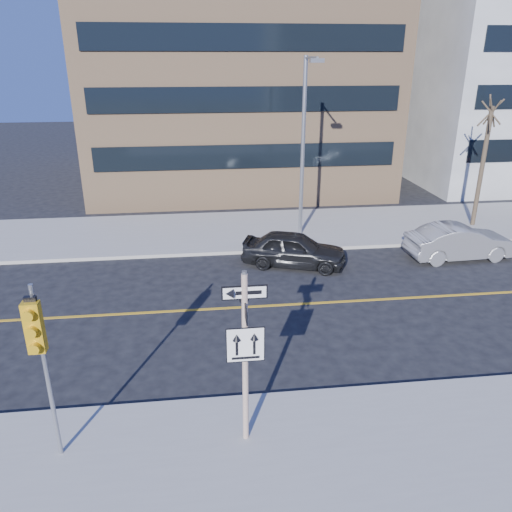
{
  "coord_description": "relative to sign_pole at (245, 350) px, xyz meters",
  "views": [
    {
      "loc": [
        -0.84,
        -11.34,
        8.08
      ],
      "look_at": [
        1.02,
        4.0,
        1.9
      ],
      "focal_mm": 35.0,
      "sensor_mm": 36.0,
      "label": 1
    }
  ],
  "objects": [
    {
      "name": "building_brick",
      "position": [
        2.0,
        27.51,
        6.56
      ],
      "size": [
        18.0,
        18.0,
        18.0
      ],
      "primitive_type": "cube",
      "color": "#A47F5B",
      "rests_on": "ground"
    },
    {
      "name": "sign_pole",
      "position": [
        0.0,
        0.0,
        0.0
      ],
      "size": [
        0.92,
        0.92,
        4.06
      ],
      "color": "silver",
      "rests_on": "near_sidewalk"
    },
    {
      "name": "streetlight_a",
      "position": [
        4.0,
        13.27,
        2.32
      ],
      "size": [
        0.55,
        2.25,
        8.0
      ],
      "color": "gray",
      "rests_on": "far_sidewalk"
    },
    {
      "name": "traffic_signal",
      "position": [
        -4.0,
        -0.15,
        0.59
      ],
      "size": [
        0.32,
        0.45,
        4.0
      ],
      "color": "gray",
      "rests_on": "near_sidewalk"
    },
    {
      "name": "parked_car_b",
      "position": [
        10.19,
        9.93,
        -1.69
      ],
      "size": [
        1.81,
        4.6,
        1.49
      ],
      "primitive_type": "imported",
      "rotation": [
        0.0,
        0.0,
        1.62
      ],
      "color": "slate",
      "rests_on": "ground"
    },
    {
      "name": "street_tree_west",
      "position": [
        13.0,
        13.81,
        3.09
      ],
      "size": [
        1.8,
        1.8,
        6.35
      ],
      "color": "#392E21",
      "rests_on": "far_sidewalk"
    },
    {
      "name": "parked_car_a",
      "position": [
        3.01,
        9.99,
        -1.71
      ],
      "size": [
        3.01,
        4.57,
        1.45
      ],
      "primitive_type": "imported",
      "rotation": [
        0.0,
        0.0,
        1.23
      ],
      "color": "black",
      "rests_on": "ground"
    },
    {
      "name": "ground",
      "position": [
        0.0,
        2.51,
        -2.44
      ],
      "size": [
        120.0,
        120.0,
        0.0
      ],
      "primitive_type": "plane",
      "color": "black",
      "rests_on": "ground"
    }
  ]
}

